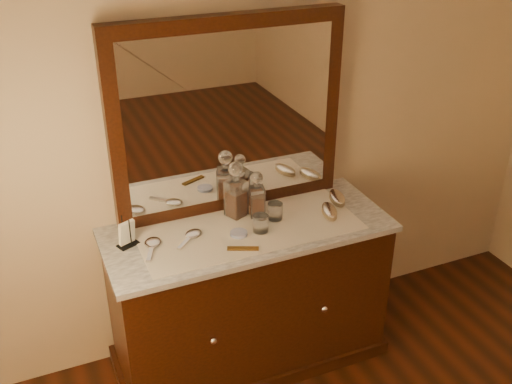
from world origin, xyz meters
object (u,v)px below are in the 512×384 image
at_px(comb, 243,249).
at_px(hand_mirror_outer, 152,244).
at_px(mirror_frame, 229,117).
at_px(pin_dish, 239,233).
at_px(napkin_rack, 127,234).
at_px(decanter_left, 236,195).
at_px(hand_mirror_inner, 192,235).
at_px(brush_near, 329,211).
at_px(brush_far, 337,198).
at_px(dresser_cabinet, 249,297).
at_px(decanter_right, 257,199).

distance_m(comb, hand_mirror_outer, 0.43).
height_order(mirror_frame, pin_dish, mirror_frame).
height_order(napkin_rack, decanter_left, decanter_left).
xyz_separation_m(comb, napkin_rack, (-0.49, 0.25, 0.05)).
distance_m(comb, napkin_rack, 0.55).
distance_m(pin_dish, hand_mirror_inner, 0.23).
height_order(napkin_rack, brush_near, napkin_rack).
relative_size(decanter_left, brush_far, 1.68).
bearing_deg(napkin_rack, brush_near, -7.58).
xyz_separation_m(hand_mirror_outer, hand_mirror_inner, (0.20, 0.01, -0.00)).
bearing_deg(pin_dish, dresser_cabinet, 35.89).
relative_size(pin_dish, hand_mirror_inner, 0.50).
bearing_deg(pin_dish, hand_mirror_inner, 161.37).
height_order(comb, decanter_left, decanter_left).
distance_m(hand_mirror_outer, hand_mirror_inner, 0.20).
xyz_separation_m(dresser_cabinet, hand_mirror_inner, (-0.29, 0.02, 0.45)).
bearing_deg(napkin_rack, dresser_cabinet, -7.36).
bearing_deg(mirror_frame, dresser_cabinet, -90.00).
distance_m(mirror_frame, decanter_right, 0.44).
height_order(mirror_frame, decanter_left, mirror_frame).
relative_size(pin_dish, comb, 0.57).
bearing_deg(brush_far, napkin_rack, 178.64).
height_order(comb, hand_mirror_outer, hand_mirror_outer).
xyz_separation_m(pin_dish, decanter_right, (0.16, 0.14, 0.09)).
height_order(napkin_rack, brush_far, napkin_rack).
height_order(pin_dish, hand_mirror_outer, hand_mirror_outer).
bearing_deg(hand_mirror_outer, dresser_cabinet, -1.89).
bearing_deg(dresser_cabinet, comb, -119.19).
relative_size(mirror_frame, comb, 8.07).
xyz_separation_m(decanter_left, brush_far, (0.55, -0.08, -0.09)).
xyz_separation_m(napkin_rack, hand_mirror_inner, (0.30, -0.05, -0.05)).
bearing_deg(brush_far, dresser_cabinet, -174.77).
height_order(decanter_left, hand_mirror_outer, decanter_left).
distance_m(comb, decanter_left, 0.34).
height_order(brush_far, hand_mirror_inner, brush_far).
bearing_deg(dresser_cabinet, brush_near, -7.87).
distance_m(mirror_frame, hand_mirror_outer, 0.72).
xyz_separation_m(dresser_cabinet, decanter_left, (-0.01, 0.13, 0.56)).
height_order(brush_near, brush_far, brush_far).
distance_m(dresser_cabinet, comb, 0.49).
bearing_deg(hand_mirror_inner, brush_near, -6.42).
height_order(comb, decanter_right, decanter_right).
bearing_deg(dresser_cabinet, mirror_frame, 90.00).
bearing_deg(pin_dish, hand_mirror_outer, 170.73).
xyz_separation_m(decanter_right, brush_far, (0.45, -0.04, -0.07)).
bearing_deg(decanter_right, decanter_left, 156.81).
distance_m(decanter_left, hand_mirror_outer, 0.50).
relative_size(napkin_rack, brush_near, 0.85).
distance_m(dresser_cabinet, hand_mirror_outer, 0.66).
xyz_separation_m(pin_dish, decanter_left, (0.06, 0.18, 0.11)).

